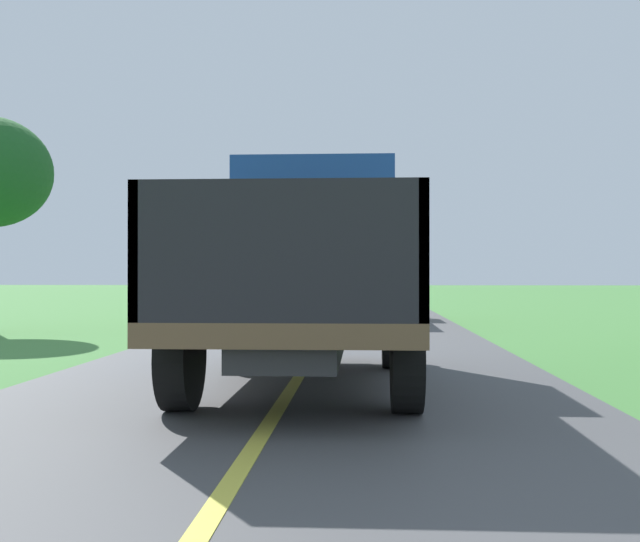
% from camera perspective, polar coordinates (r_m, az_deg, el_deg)
% --- Properties ---
extents(banana_truck_near, '(2.38, 5.82, 2.80)m').
position_cam_1_polar(banana_truck_near, '(9.64, -0.52, 0.44)').
color(banana_truck_near, '#2D2D30').
rests_on(banana_truck_near, road_surface).
extents(banana_truck_far, '(2.38, 5.81, 2.80)m').
position_cam_1_polar(banana_truck_far, '(22.78, 1.73, 0.03)').
color(banana_truck_far, '#2D2D30').
rests_on(banana_truck_far, road_surface).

